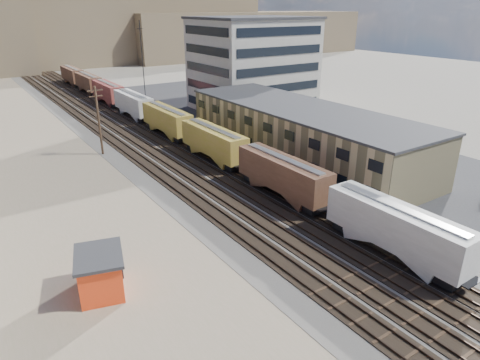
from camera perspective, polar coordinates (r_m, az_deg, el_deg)
ground at (r=37.67m, az=16.25°, el=-11.47°), size 300.00×300.00×0.00m
ballast_bed at (r=76.29m, az=-13.53°, el=6.12°), size 18.00×200.00×0.06m
dirt_yard at (r=62.65m, az=-27.25°, el=0.70°), size 24.00×180.00×0.03m
asphalt_lot at (r=74.68m, az=6.87°, el=6.23°), size 26.00×120.00×0.04m
rail_tracks at (r=76.09m, az=-13.92°, el=6.11°), size 11.40×200.00×0.24m
freight_train at (r=80.01m, az=-12.05°, el=9.03°), size 3.00×119.74×4.46m
warehouse at (r=62.01m, az=8.11°, el=6.36°), size 12.40×40.40×7.25m
office_tower at (r=91.87m, az=1.68°, el=15.24°), size 22.60×18.60×18.45m
utility_pole_north at (r=65.07m, az=-18.33°, el=7.70°), size 2.20×0.32×10.00m
radio_mast at (r=85.76m, az=-12.78°, el=14.14°), size 1.20×0.16×18.00m
hills_north at (r=188.79m, az=-27.81°, el=17.89°), size 265.00×80.00×32.00m
maintenance_shed at (r=34.58m, az=-18.09°, el=-11.67°), size 4.55×5.26×3.29m
parked_car_blue at (r=87.95m, az=1.23°, el=9.34°), size 6.37×5.07×1.61m
parked_car_far at (r=87.76m, az=5.97°, el=9.19°), size 2.34×4.84×1.59m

